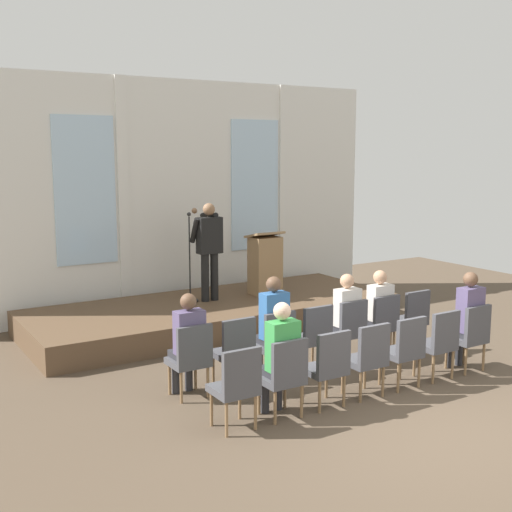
# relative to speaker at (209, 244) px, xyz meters

# --- Properties ---
(ground_plane) EXTENTS (16.94, 16.94, 0.00)m
(ground_plane) POSITION_rel_speaker_xyz_m (0.01, -5.16, -1.40)
(ground_plane) COLOR brown
(rear_partition) EXTENTS (8.65, 0.14, 4.31)m
(rear_partition) POSITION_rel_speaker_xyz_m (0.03, 1.35, 0.76)
(rear_partition) COLOR silver
(rear_partition) RESTS_ON ground
(stage_platform) EXTENTS (6.36, 2.40, 0.41)m
(stage_platform) POSITION_rel_speaker_xyz_m (0.01, -0.14, -1.20)
(stage_platform) COLOR brown
(stage_platform) RESTS_ON ground
(speaker) EXTENTS (0.51, 0.69, 1.70)m
(speaker) POSITION_rel_speaker_xyz_m (0.00, 0.00, 0.00)
(speaker) COLOR black
(speaker) RESTS_ON stage_platform
(mic_stand) EXTENTS (0.28, 0.28, 1.55)m
(mic_stand) POSITION_rel_speaker_xyz_m (-0.32, 0.10, -0.65)
(mic_stand) COLOR black
(mic_stand) RESTS_ON stage_platform
(lectern) EXTENTS (0.60, 0.48, 1.16)m
(lectern) POSITION_rel_speaker_xyz_m (1.11, -0.06, -0.44)
(lectern) COLOR #93724C
(lectern) RESTS_ON stage_platform
(chair_r0_c0) EXTENTS (0.46, 0.44, 0.94)m
(chair_r0_c0) POSITION_rel_speaker_xyz_m (-1.84, -3.02, -0.87)
(chair_r0_c0) COLOR olive
(chair_r0_c0) RESTS_ON ground
(audience_r0_c0) EXTENTS (0.36, 0.39, 1.31)m
(audience_r0_c0) POSITION_rel_speaker_xyz_m (-1.84, -2.94, -0.68)
(audience_r0_c0) COLOR #2D2D33
(audience_r0_c0) RESTS_ON ground
(chair_r0_c1) EXTENTS (0.46, 0.44, 0.94)m
(chair_r0_c1) POSITION_rel_speaker_xyz_m (-1.23, -3.02, -0.87)
(chair_r0_c1) COLOR olive
(chair_r0_c1) RESTS_ON ground
(chair_r0_c2) EXTENTS (0.46, 0.44, 0.94)m
(chair_r0_c2) POSITION_rel_speaker_xyz_m (-0.61, -3.02, -0.87)
(chair_r0_c2) COLOR olive
(chair_r0_c2) RESTS_ON ground
(audience_r0_c2) EXTENTS (0.36, 0.39, 1.39)m
(audience_r0_c2) POSITION_rel_speaker_xyz_m (-0.61, -2.94, -0.64)
(audience_r0_c2) COLOR #2D2D33
(audience_r0_c2) RESTS_ON ground
(chair_r0_c3) EXTENTS (0.46, 0.44, 0.94)m
(chair_r0_c3) POSITION_rel_speaker_xyz_m (0.01, -3.02, -0.87)
(chair_r0_c3) COLOR olive
(chair_r0_c3) RESTS_ON ground
(chair_r0_c4) EXTENTS (0.46, 0.44, 0.94)m
(chair_r0_c4) POSITION_rel_speaker_xyz_m (0.62, -3.02, -0.87)
(chair_r0_c4) COLOR olive
(chair_r0_c4) RESTS_ON ground
(audience_r0_c4) EXTENTS (0.36, 0.39, 1.30)m
(audience_r0_c4) POSITION_rel_speaker_xyz_m (0.62, -2.94, -0.68)
(audience_r0_c4) COLOR #2D2D33
(audience_r0_c4) RESTS_ON ground
(chair_r0_c5) EXTENTS (0.46, 0.44, 0.94)m
(chair_r0_c5) POSITION_rel_speaker_xyz_m (1.24, -3.02, -0.87)
(chair_r0_c5) COLOR olive
(chair_r0_c5) RESTS_ON ground
(audience_r0_c5) EXTENTS (0.36, 0.39, 1.29)m
(audience_r0_c5) POSITION_rel_speaker_xyz_m (1.24, -2.94, -0.68)
(audience_r0_c5) COLOR #2D2D33
(audience_r0_c5) RESTS_ON ground
(chair_r0_c6) EXTENTS (0.46, 0.44, 0.94)m
(chair_r0_c6) POSITION_rel_speaker_xyz_m (1.85, -3.02, -0.87)
(chair_r0_c6) COLOR olive
(chair_r0_c6) RESTS_ON ground
(chair_r1_c0) EXTENTS (0.46, 0.44, 0.94)m
(chair_r1_c0) POSITION_rel_speaker_xyz_m (-1.84, -4.13, -0.87)
(chair_r1_c0) COLOR olive
(chair_r1_c0) RESTS_ON ground
(chair_r1_c1) EXTENTS (0.46, 0.44, 0.94)m
(chair_r1_c1) POSITION_rel_speaker_xyz_m (-1.23, -4.13, -0.87)
(chair_r1_c1) COLOR olive
(chair_r1_c1) RESTS_ON ground
(audience_r1_c1) EXTENTS (0.36, 0.39, 1.34)m
(audience_r1_c1) POSITION_rel_speaker_xyz_m (-1.23, -4.05, -0.66)
(audience_r1_c1) COLOR #2D2D33
(audience_r1_c1) RESTS_ON ground
(chair_r1_c2) EXTENTS (0.46, 0.44, 0.94)m
(chair_r1_c2) POSITION_rel_speaker_xyz_m (-0.61, -4.13, -0.87)
(chair_r1_c2) COLOR olive
(chair_r1_c2) RESTS_ON ground
(chair_r1_c3) EXTENTS (0.46, 0.44, 0.94)m
(chair_r1_c3) POSITION_rel_speaker_xyz_m (0.01, -4.13, -0.87)
(chair_r1_c3) COLOR olive
(chair_r1_c3) RESTS_ON ground
(chair_r1_c4) EXTENTS (0.46, 0.44, 0.94)m
(chair_r1_c4) POSITION_rel_speaker_xyz_m (0.62, -4.13, -0.87)
(chair_r1_c4) COLOR olive
(chair_r1_c4) RESTS_ON ground
(chair_r1_c5) EXTENTS (0.46, 0.44, 0.94)m
(chair_r1_c5) POSITION_rel_speaker_xyz_m (1.24, -4.13, -0.87)
(chair_r1_c5) COLOR olive
(chair_r1_c5) RESTS_ON ground
(chair_r1_c6) EXTENTS (0.46, 0.44, 0.94)m
(chair_r1_c6) POSITION_rel_speaker_xyz_m (1.85, -4.13, -0.87)
(chair_r1_c6) COLOR olive
(chair_r1_c6) RESTS_ON ground
(audience_r1_c6) EXTENTS (0.36, 0.39, 1.38)m
(audience_r1_c6) POSITION_rel_speaker_xyz_m (1.85, -4.06, -0.64)
(audience_r1_c6) COLOR #2D2D33
(audience_r1_c6) RESTS_ON ground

